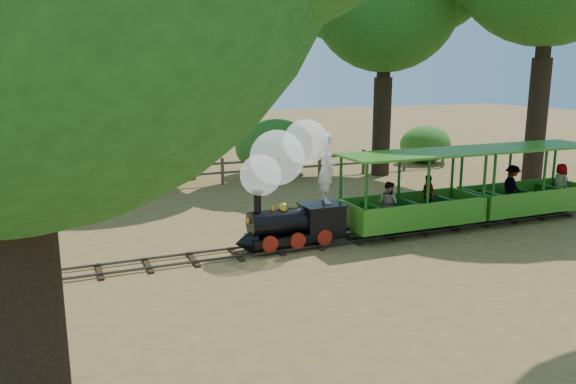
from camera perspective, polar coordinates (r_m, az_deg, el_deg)
name	(u,v)px	position (r m, az deg, el deg)	size (l,w,h in m)	color
ground	(350,240)	(14.21, 6.35, -4.90)	(90.00, 90.00, 0.00)	#9F7644
track	(350,238)	(14.19, 6.36, -4.64)	(22.00, 1.00, 0.10)	#3F3D3A
locomotive	(288,176)	(13.14, -0.03, 1.65)	(2.72, 1.28, 3.12)	black
carriage_front	(411,204)	(14.87, 12.35, -1.15)	(3.86, 1.58, 2.01)	#38841D
carriage_rear	(526,190)	(17.42, 23.04, 0.16)	(3.86, 1.58, 2.01)	#38841D
fence	(248,168)	(21.24, -4.09, 2.50)	(18.10, 0.10, 1.00)	brown
shrub_west	(78,170)	(21.44, -20.54, 2.15)	(2.01, 1.54, 1.39)	#2D6B1E
shrub_mid_w	(275,147)	(22.89, -1.38, 4.63)	(3.27, 2.51, 2.26)	#2D6B1E
shrub_mid_e	(284,158)	(23.12, -0.39, 3.49)	(1.86, 1.43, 1.28)	#2D6B1E
shrub_east	(425,144)	(26.51, 13.79, 4.73)	(2.47, 1.90, 1.71)	#2D6B1E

